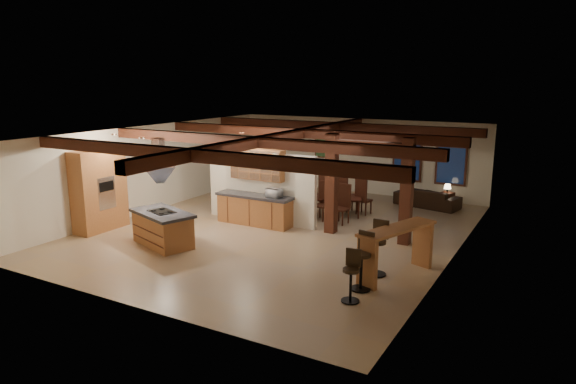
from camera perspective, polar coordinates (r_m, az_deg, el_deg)
name	(u,v)px	position (r m, az deg, el deg)	size (l,w,h in m)	color
ground	(281,230)	(15.34, -0.79, -4.20)	(12.00, 12.00, 0.00)	tan
room_walls	(281,171)	(14.92, -0.81, 2.36)	(12.00, 12.00, 12.00)	white
ceiling_beams	(281,137)	(14.78, -0.82, 6.10)	(10.00, 12.00, 0.28)	#371B0D
timber_posts	(368,176)	(14.32, 8.89, 1.71)	(2.50, 0.30, 2.90)	#371B0D
partition_wall	(261,187)	(15.98, -3.01, 0.54)	(3.80, 0.18, 2.20)	white
pantry_cabinet	(99,190)	(16.04, -20.25, 0.18)	(0.67, 1.60, 2.40)	#A26434
back_counter	(255,209)	(15.81, -3.74, -1.93)	(2.50, 0.66, 0.94)	#A26434
upper_display_cabinet	(258,164)	(15.69, -3.41, 3.10)	(1.80, 0.36, 0.95)	#A26434
range_hood	(160,180)	(13.92, -14.03, 1.26)	(1.10, 1.10, 1.40)	silver
back_windows	(429,160)	(19.41, 15.37, 3.43)	(2.70, 0.07, 1.70)	#371B0D
framed_art	(322,147)	(20.82, 3.84, 4.99)	(0.65, 0.05, 0.85)	#371B0D
recessed_cans	(167,135)	(14.72, -13.30, 6.17)	(3.16, 2.46, 0.03)	silver
kitchen_island	(163,228)	(14.22, -13.75, -3.91)	(2.13, 1.57, 0.95)	#A26434
dining_table	(334,206)	(16.93, 5.09, -1.54)	(1.79, 1.00, 0.63)	#3C180F
sofa	(427,198)	(18.64, 15.20, -0.61)	(2.21, 0.86, 0.65)	black
microwave	(274,193)	(15.30, -1.55, -0.10)	(0.47, 0.32, 0.26)	silver
bar_counter	(397,243)	(11.84, 12.00, -5.60)	(1.28, 2.27, 1.16)	#A26434
side_table	(447,200)	(18.82, 17.22, -0.81)	(0.42, 0.42, 0.52)	#371B0D
table_lamp	(448,187)	(18.72, 17.31, 0.58)	(0.25, 0.25, 0.30)	black
bar_stool_a	(351,276)	(10.48, 7.06, -9.21)	(0.37, 0.38, 1.07)	black
bar_stool_b	(362,261)	(11.05, 8.27, -7.58)	(0.44, 0.45, 1.25)	black
bar_stool_c	(378,248)	(11.91, 9.96, -6.10)	(0.44, 0.44, 1.27)	black
dining_chairs	(334,197)	(16.86, 5.11, -0.52)	(2.12, 2.12, 1.23)	#371B0D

